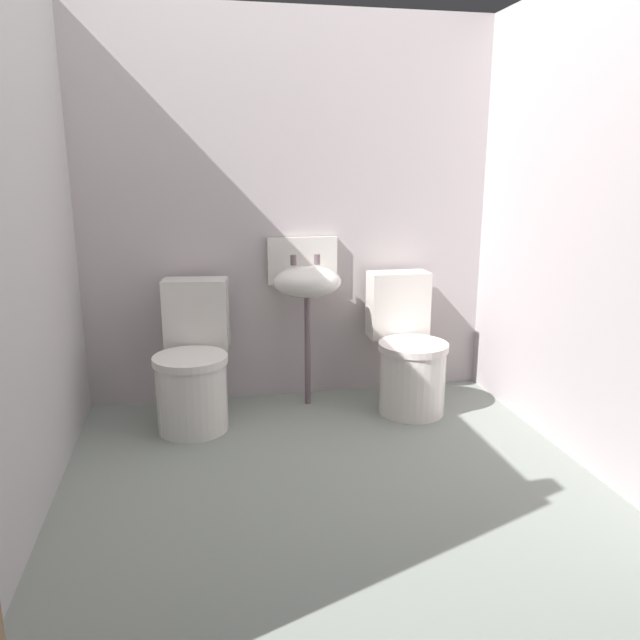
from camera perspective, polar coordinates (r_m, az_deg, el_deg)
ground_plane at (r=2.95m, az=1.17°, el=-15.54°), size 2.84×2.78×0.08m
wall_back at (r=3.79m, az=-2.82°, el=9.82°), size 2.84×0.10×2.26m
wall_left at (r=2.71m, az=-26.64°, el=6.58°), size 0.10×2.58×2.26m
wall_right at (r=3.19m, az=23.99°, el=7.79°), size 0.10×2.58×2.26m
toilet_left at (r=3.51m, az=-11.50°, el=-4.33°), size 0.46×0.64×0.78m
toilet_right at (r=3.71m, az=8.03°, el=-3.18°), size 0.40×0.59×0.78m
sink at (r=3.64m, az=-1.25°, el=3.66°), size 0.42×0.35×0.99m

